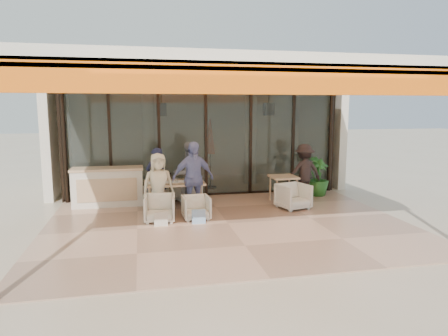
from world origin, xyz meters
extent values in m
plane|color=#C6B293|center=(0.00, 0.00, 0.00)|extent=(70.00, 70.00, 0.00)
cube|color=tan|center=(0.00, 0.00, 0.01)|extent=(8.00, 6.00, 0.01)
cube|color=silver|center=(0.00, 0.00, 3.30)|extent=(8.00, 6.00, 0.20)
cube|color=#FF670D|center=(0.00, -2.94, 3.02)|extent=(8.00, 0.12, 0.45)
cube|color=#FF5A15|center=(0.00, -2.25, 3.14)|extent=(8.00, 1.50, 0.06)
cylinder|color=black|center=(-3.88, 2.88, 1.60)|extent=(0.12, 0.12, 3.20)
cylinder|color=black|center=(3.88, 2.88, 1.60)|extent=(0.12, 0.12, 3.20)
cube|color=#9EADA3|center=(0.00, 3.00, 1.60)|extent=(8.00, 0.03, 3.20)
cube|color=black|center=(0.00, 3.00, 0.04)|extent=(8.00, 0.10, 0.08)
cube|color=black|center=(0.00, 3.00, 3.16)|extent=(8.00, 0.10, 0.08)
cube|color=black|center=(-4.00, 3.00, 1.60)|extent=(0.08, 0.10, 3.20)
cube|color=black|center=(-2.70, 3.00, 1.60)|extent=(0.08, 0.10, 3.20)
cube|color=black|center=(-1.35, 3.00, 1.60)|extent=(0.08, 0.10, 3.20)
cube|color=black|center=(0.00, 3.00, 1.60)|extent=(0.08, 0.10, 3.20)
cube|color=black|center=(1.35, 3.00, 1.60)|extent=(0.08, 0.10, 3.20)
cube|color=black|center=(2.70, 3.00, 1.60)|extent=(0.08, 0.10, 3.20)
cube|color=black|center=(4.00, 3.00, 1.60)|extent=(0.08, 0.10, 3.20)
cube|color=silver|center=(0.00, 6.50, 1.70)|extent=(9.00, 0.25, 3.40)
cube|color=silver|center=(-4.40, 4.75, 1.70)|extent=(0.25, 3.50, 3.40)
cube|color=silver|center=(4.40, 4.75, 1.70)|extent=(0.25, 3.50, 3.40)
cube|color=silver|center=(0.00, 4.75, 3.40)|extent=(9.00, 3.50, 0.25)
cube|color=tan|center=(0.00, 4.75, 0.01)|extent=(8.00, 3.50, 0.02)
cylinder|color=silver|center=(-1.60, 4.60, 1.50)|extent=(0.40, 0.40, 3.00)
cylinder|color=silver|center=(1.80, 4.60, 1.50)|extent=(0.40, 0.40, 3.00)
cylinder|color=black|center=(-1.20, 4.20, 3.00)|extent=(0.03, 0.03, 0.70)
cube|color=black|center=(-1.20, 4.20, 2.55)|extent=(0.30, 0.30, 0.40)
sphere|color=#FFBF72|center=(-1.20, 4.20, 2.55)|extent=(0.18, 0.18, 0.18)
cylinder|color=black|center=(2.30, 4.20, 3.00)|extent=(0.03, 0.03, 0.70)
cube|color=black|center=(2.30, 4.20, 2.55)|extent=(0.30, 0.30, 0.40)
sphere|color=#FFBF72|center=(2.30, 4.20, 2.55)|extent=(0.18, 0.18, 0.18)
cylinder|color=black|center=(0.30, 4.00, 0.05)|extent=(0.40, 0.40, 0.05)
cylinder|color=black|center=(0.30, 4.00, 1.05)|extent=(0.04, 0.04, 2.10)
cone|color=#F54615|center=(0.30, 4.00, 1.70)|extent=(0.32, 0.32, 1.10)
cube|color=silver|center=(-2.75, 2.30, 0.50)|extent=(1.80, 0.60, 1.00)
cube|color=tan|center=(-2.75, 2.30, 1.01)|extent=(1.85, 0.65, 0.06)
cube|color=tan|center=(-2.75, 1.99, 0.50)|extent=(1.50, 0.02, 0.60)
cube|color=tan|center=(-1.06, 1.48, 0.72)|extent=(1.50, 0.90, 0.05)
cube|color=white|center=(-1.06, 1.48, 0.74)|extent=(1.30, 0.35, 0.01)
cylinder|color=tan|center=(-1.68, 1.16, 0.35)|extent=(0.06, 0.06, 0.70)
cylinder|color=tan|center=(-0.44, 1.16, 0.35)|extent=(0.06, 0.06, 0.70)
cylinder|color=tan|center=(-1.68, 1.80, 0.35)|extent=(0.06, 0.06, 0.70)
cylinder|color=tan|center=(-0.44, 1.80, 0.35)|extent=(0.06, 0.06, 0.70)
cylinder|color=white|center=(-1.51, 1.33, 0.81)|extent=(0.06, 0.06, 0.11)
cylinder|color=white|center=(-1.31, 1.68, 0.81)|extent=(0.06, 0.06, 0.11)
cylinder|color=white|center=(-1.01, 1.38, 0.81)|extent=(0.06, 0.06, 0.11)
cylinder|color=white|center=(-0.76, 1.66, 0.81)|extent=(0.06, 0.06, 0.11)
cylinder|color=white|center=(-0.56, 1.28, 0.81)|extent=(0.06, 0.06, 0.11)
cylinder|color=white|center=(-1.61, 1.53, 0.81)|extent=(0.06, 0.06, 0.11)
cylinder|color=brown|center=(-1.61, 1.63, 0.83)|extent=(0.07, 0.07, 0.16)
cylinder|color=black|center=(-1.16, 1.76, 0.83)|extent=(0.09, 0.09, 0.17)
cylinder|color=black|center=(-1.16, 1.76, 0.93)|extent=(0.10, 0.10, 0.01)
cylinder|color=white|center=(-1.51, 1.18, 0.76)|extent=(0.22, 0.22, 0.01)
cylinder|color=white|center=(-0.61, 1.18, 0.76)|extent=(0.22, 0.22, 0.01)
cylinder|color=white|center=(-1.51, 1.80, 0.76)|extent=(0.22, 0.22, 0.01)
cylinder|color=white|center=(-0.61, 1.80, 0.76)|extent=(0.22, 0.22, 0.01)
imported|color=white|center=(-1.48, 2.43, 0.30)|extent=(0.72, 0.70, 0.59)
imported|color=white|center=(-0.64, 2.43, 0.34)|extent=(0.84, 0.81, 0.68)
imported|color=white|center=(-1.48, 0.53, 0.35)|extent=(0.74, 0.70, 0.70)
imported|color=white|center=(-0.64, 0.53, 0.31)|extent=(0.64, 0.61, 0.63)
imported|color=#171933|center=(-1.48, 1.93, 0.79)|extent=(0.67, 0.55, 1.58)
imported|color=slate|center=(-0.64, 1.93, 0.86)|extent=(0.99, 0.86, 1.72)
imported|color=beige|center=(-1.48, 1.03, 0.77)|extent=(0.81, 0.57, 1.54)
imported|color=#6D76B7|center=(-0.64, 1.03, 0.90)|extent=(1.13, 0.67, 1.80)
cube|color=silver|center=(-1.48, 0.13, 0.17)|extent=(0.30, 0.10, 0.34)
cube|color=#99BFD8|center=(-0.64, 0.13, 0.17)|extent=(0.30, 0.10, 0.34)
cube|color=tan|center=(1.95, 1.73, 0.72)|extent=(0.70, 0.70, 0.05)
cylinder|color=tan|center=(1.67, 1.45, 0.35)|extent=(0.05, 0.05, 0.70)
cylinder|color=tan|center=(2.23, 1.45, 0.35)|extent=(0.05, 0.05, 0.70)
cylinder|color=tan|center=(1.67, 2.01, 0.35)|extent=(0.05, 0.05, 0.70)
cylinder|color=tan|center=(2.23, 2.01, 0.35)|extent=(0.05, 0.05, 0.70)
imported|color=white|center=(1.95, 0.98, 0.37)|extent=(0.87, 0.84, 0.74)
imported|color=black|center=(2.68, 2.02, 0.79)|extent=(1.04, 0.62, 1.59)
imported|color=#1E5919|center=(3.23, 2.30, 0.58)|extent=(0.86, 0.86, 1.16)
camera|label=1|loc=(-1.88, -8.49, 2.61)|focal=32.00mm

